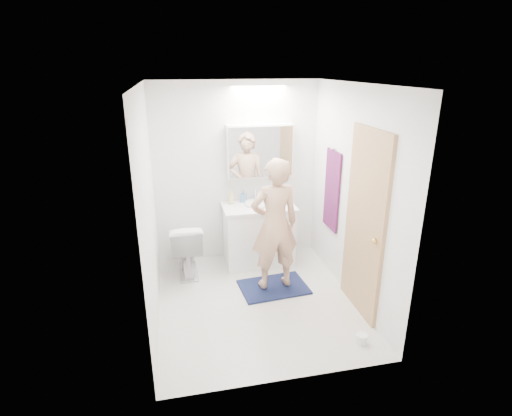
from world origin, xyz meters
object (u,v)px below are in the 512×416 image
object	(u,v)px
soap_bottle_a	(231,196)
toothbrush_cup	(273,197)
soap_bottle_b	(244,196)
toilet	(186,248)
person	(275,225)
medicine_cabinet	(260,151)
vanity_cabinet	(259,235)
toilet_paper_roll	(362,339)

from	to	relation	value
soap_bottle_a	toothbrush_cup	size ratio (longest dim) A/B	2.03
soap_bottle_b	toilet	bearing A→B (deg)	-159.97
soap_bottle_b	toothbrush_cup	bearing A→B (deg)	-2.86
person	soap_bottle_b	size ratio (longest dim) A/B	9.54
person	toilet	bearing A→B (deg)	-36.53
medicine_cabinet	soap_bottle_b	bearing A→B (deg)	-172.52
person	soap_bottle_a	size ratio (longest dim) A/B	7.78
soap_bottle_a	vanity_cabinet	bearing A→B (deg)	-23.59
medicine_cabinet	toilet_paper_roll	size ratio (longest dim) A/B	8.00
toilet	person	size ratio (longest dim) A/B	0.45
person	toilet_paper_roll	xyz separation A→B (m)	(0.58, -1.17, -0.78)
toilet	person	distance (m)	1.27
medicine_cabinet	soap_bottle_b	size ratio (longest dim) A/B	5.33
person	soap_bottle_b	world-z (taller)	person
soap_bottle_a	toothbrush_cup	world-z (taller)	soap_bottle_a
person	soap_bottle_a	distance (m)	0.96
person	toilet_paper_roll	size ratio (longest dim) A/B	14.30
vanity_cabinet	person	bearing A→B (deg)	-87.71
toothbrush_cup	toilet_paper_roll	bearing A→B (deg)	-79.59
toilet	soap_bottle_a	xyz separation A→B (m)	(0.63, 0.26, 0.56)
soap_bottle_b	toothbrush_cup	distance (m)	0.40
medicine_cabinet	toothbrush_cup	world-z (taller)	medicine_cabinet
toilet_paper_roll	soap_bottle_a	bearing A→B (deg)	115.01
toothbrush_cup	toilet_paper_roll	world-z (taller)	toothbrush_cup
medicine_cabinet	toilet_paper_roll	bearing A→B (deg)	-75.37
vanity_cabinet	soap_bottle_a	bearing A→B (deg)	156.41
vanity_cabinet	soap_bottle_b	distance (m)	0.57
medicine_cabinet	toilet_paper_roll	xyz separation A→B (m)	(0.55, -2.11, -1.45)
toilet_paper_roll	soap_bottle_b	bearing A→B (deg)	110.53
toilet	toothbrush_cup	xyz separation A→B (m)	(1.21, 0.27, 0.51)
toilet	toilet_paper_roll	distance (m)	2.41
vanity_cabinet	toilet_paper_roll	distance (m)	2.03
medicine_cabinet	vanity_cabinet	bearing A→B (deg)	-106.56
medicine_cabinet	soap_bottle_b	world-z (taller)	medicine_cabinet
toilet	soap_bottle_b	xyz separation A→B (m)	(0.81, 0.29, 0.55)
toilet	soap_bottle_a	distance (m)	0.89
toilet	toilet_paper_roll	bearing A→B (deg)	131.34
person	soap_bottle_a	bearing A→B (deg)	-72.09
medicine_cabinet	toilet	world-z (taller)	medicine_cabinet
soap_bottle_b	toilet_paper_roll	bearing A→B (deg)	-69.47
medicine_cabinet	person	distance (m)	1.15
vanity_cabinet	soap_bottle_b	xyz separation A→B (m)	(-0.17, 0.18, 0.51)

